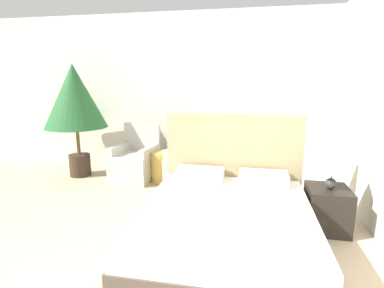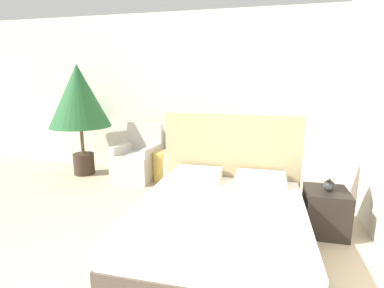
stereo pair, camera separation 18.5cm
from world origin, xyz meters
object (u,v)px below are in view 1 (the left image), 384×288
side_table (162,166)px  table_lamp (333,163)px  bed (226,222)px  nightstand (327,209)px  armchair_near_window_right (190,166)px  armchair_near_window_left (135,163)px  potted_palm (75,99)px

side_table → table_lamp: bearing=-28.6°
bed → nightstand: (1.12, 0.63, -0.04)m
side_table → armchair_near_window_right: bearing=1.6°
armchair_near_window_left → nightstand: 3.15m
armchair_near_window_right → potted_palm: (-2.05, -0.00, 1.10)m
potted_palm → table_lamp: size_ratio=4.44×
bed → armchair_near_window_left: size_ratio=2.05×
bed → table_lamp: bearing=28.2°
table_lamp → side_table: (-2.40, 1.31, -0.56)m
potted_palm → nightstand: (3.95, -1.29, -1.14)m
table_lamp → side_table: table_lamp is taller
armchair_near_window_left → nightstand: bearing=-18.0°
bed → table_lamp: bed is taller
nightstand → table_lamp: 0.56m
armchair_near_window_left → side_table: bearing=4.6°
bed → table_lamp: size_ratio=4.36×
table_lamp → side_table: 2.79m
armchair_near_window_left → nightstand: armchair_near_window_left is taller
potted_palm → table_lamp: bearing=-18.5°
armchair_near_window_left → armchair_near_window_right: (0.98, 0.00, 0.00)m
nightstand → table_lamp: bearing=-74.9°
bed → side_table: 2.30m
potted_palm → side_table: (1.56, -0.01, -1.13)m
armchair_near_window_right → nightstand: armchair_near_window_right is taller
armchair_near_window_left → nightstand: size_ratio=1.87×
armchair_near_window_left → armchair_near_window_right: size_ratio=1.00×
bed → armchair_near_window_right: (-0.78, 1.93, -0.00)m
armchair_near_window_left → side_table: size_ratio=1.85×
bed → side_table: bearing=123.6°
bed → armchair_near_window_left: bearing=132.3°
nightstand → armchair_near_window_left: bearing=155.7°
table_lamp → nightstand: bearing=105.1°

